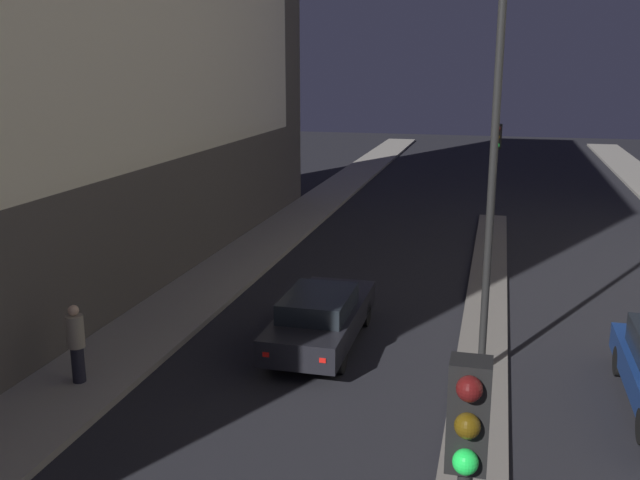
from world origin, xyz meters
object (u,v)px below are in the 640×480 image
(car_left_lane, at_px, (321,317))
(pedestrian_on_left_sidewalk, at_px, (76,342))
(traffic_light_mid, at_px, (496,155))
(street_lamp, at_px, (500,49))

(car_left_lane, distance_m, pedestrian_on_left_sidewalk, 5.52)
(car_left_lane, relative_size, pedestrian_on_left_sidewalk, 2.87)
(traffic_light_mid, relative_size, pedestrian_on_left_sidewalk, 2.57)
(traffic_light_mid, xyz_separation_m, street_lamp, (0.00, -12.18, 3.56))
(street_lamp, bearing_deg, pedestrian_on_left_sidewalk, -161.71)
(street_lamp, bearing_deg, car_left_lane, 168.00)
(pedestrian_on_left_sidewalk, bearing_deg, traffic_light_mid, 61.52)
(street_lamp, distance_m, pedestrian_on_left_sidewalk, 10.28)
(car_left_lane, bearing_deg, street_lamp, -12.00)
(pedestrian_on_left_sidewalk, bearing_deg, street_lamp, 18.29)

